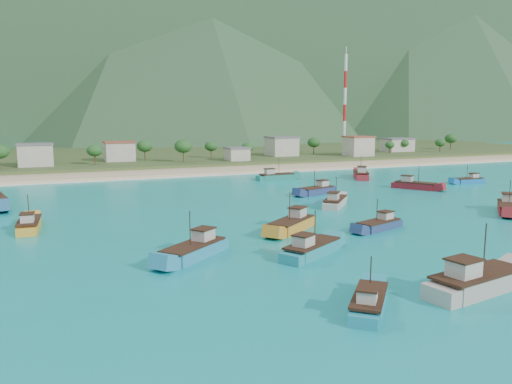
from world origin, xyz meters
name	(u,v)px	position (x,y,z in m)	size (l,w,h in m)	color
ground	(293,229)	(0.00, 0.00, 0.00)	(600.00, 600.00, 0.00)	#0D8D91
beach	(170,174)	(0.00, 79.00, 0.00)	(400.00, 18.00, 1.20)	beige
land	(135,158)	(0.00, 140.00, 0.00)	(400.00, 110.00, 2.40)	#385123
surf_line	(178,177)	(0.00, 69.50, 0.00)	(400.00, 2.50, 0.08)	white
mountains	(55,7)	(-18.31, 403.81, 106.83)	(1520.00, 440.00, 260.00)	slate
village	(199,150)	(16.62, 104.30, 4.72)	(206.06, 28.94, 7.06)	beige
vegetation	(135,152)	(-5.93, 102.72, 4.96)	(274.15, 25.48, 7.67)	#235623
radio_tower	(345,105)	(78.59, 108.00, 21.25)	(1.20, 1.20, 39.30)	red
boat_1	(469,181)	(64.32, 28.71, 0.51)	(8.56, 2.94, 4.99)	#1569B3
boat_2	(317,191)	(20.26, 28.18, 0.65)	(10.17, 5.73, 5.76)	navy
boat_4	(335,203)	(16.03, 14.00, 0.66)	(8.78, 9.23, 5.81)	#AFAA9F
boat_8	(311,250)	(-4.45, -13.50, 0.67)	(10.04, 7.50, 5.85)	teal
boat_10	(195,251)	(-17.65, -8.70, 0.74)	(10.14, 8.97, 6.21)	teal
boat_11	(508,208)	(40.63, -3.08, 0.73)	(9.73, 9.50, 6.20)	maroon
boat_12	(276,177)	(22.49, 53.49, 0.71)	(10.29, 3.08, 6.07)	#1D7D6C
boat_15	(415,186)	(44.99, 26.00, 0.69)	(7.80, 10.14, 5.95)	maroon
boat_16	(361,175)	(45.12, 47.63, 0.83)	(8.56, 11.59, 6.74)	maroon
boat_20	(477,283)	(3.91, -30.75, 0.89)	(12.33, 5.47, 7.03)	#A3A093
boat_21	(292,225)	(-0.47, -0.59, 0.74)	(10.29, 8.92, 6.25)	orange
boat_23	(379,226)	(11.81, -5.04, 0.53)	(8.97, 5.09, 5.08)	navy
boat_24	(369,304)	(-8.21, -30.40, 0.52)	(7.58, 8.04, 5.05)	teal
boat_25	(29,226)	(-36.18, 15.03, 0.62)	(3.43, 9.64, 5.60)	gold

